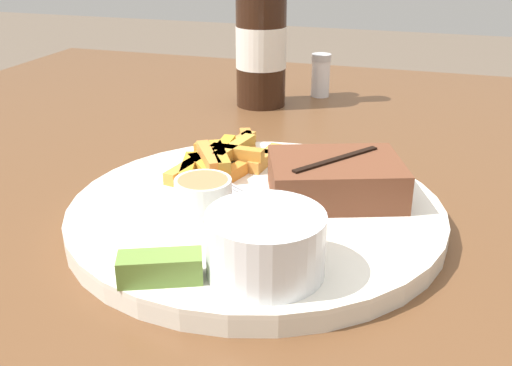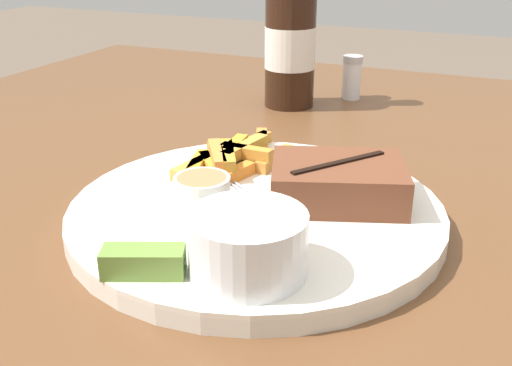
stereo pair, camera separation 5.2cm
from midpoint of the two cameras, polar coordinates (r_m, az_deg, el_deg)
dining_table at (r=0.57m, az=2.64°, el=-10.38°), size 1.25×1.32×0.78m
dinner_plate at (r=0.53m, az=2.80°, el=-2.93°), size 0.33×0.33×0.02m
steak_portion at (r=0.54m, az=10.57°, el=0.04°), size 0.14×0.12×0.04m
fries_pile at (r=0.61m, az=0.47°, el=2.64°), size 0.10×0.16×0.02m
coleslaw_cup at (r=0.42m, az=2.82°, el=-5.53°), size 0.08×0.08×0.05m
dipping_sauce_cup at (r=0.51m, az=-2.26°, el=-0.87°), size 0.05×0.05×0.03m
pickle_spear at (r=0.42m, az=-7.23°, el=-7.54°), size 0.06×0.04×0.02m
fork_utensil at (r=0.60m, az=-1.98°, el=1.20°), size 0.12×0.09×0.00m
knife_utensil at (r=0.55m, az=7.46°, el=-1.01°), size 0.08×0.16×0.01m
beer_bottle at (r=0.87m, az=5.03°, el=12.97°), size 0.07×0.07×0.25m
salt_shaker at (r=0.93m, az=10.74°, el=9.86°), size 0.03×0.03×0.07m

